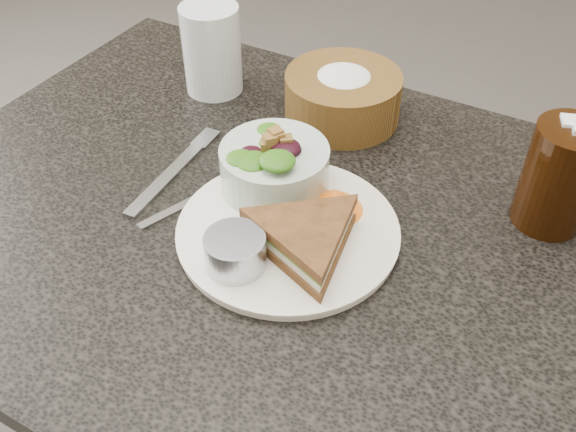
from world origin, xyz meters
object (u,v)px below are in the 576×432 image
(salad_bowl, at_px, (274,161))
(dressing_ramekin, at_px, (235,252))
(sandwich, at_px, (306,238))
(bread_basket, at_px, (343,89))
(cola_glass, at_px, (561,172))
(dining_table, at_px, (294,395))
(dinner_plate, at_px, (288,232))
(water_glass, at_px, (212,50))

(salad_bowl, height_order, dressing_ramekin, salad_bowl)
(sandwich, bearing_deg, dressing_ramekin, -115.86)
(dressing_ramekin, bearing_deg, bread_basket, 95.35)
(dressing_ramekin, distance_m, cola_glass, 0.38)
(dining_table, bearing_deg, dressing_ramekin, -100.21)
(salad_bowl, relative_size, dressing_ramekin, 1.99)
(dining_table, distance_m, dinner_plate, 0.38)
(dinner_plate, xyz_separation_m, sandwich, (0.04, -0.02, 0.03))
(dining_table, height_order, bread_basket, bread_basket)
(sandwich, xyz_separation_m, water_glass, (-0.29, 0.25, 0.03))
(sandwich, distance_m, bread_basket, 0.29)
(dining_table, height_order, sandwich, sandwich)
(dinner_plate, distance_m, bread_basket, 0.26)
(bread_basket, height_order, cola_glass, cola_glass)
(dinner_plate, distance_m, water_glass, 0.35)
(dining_table, xyz_separation_m, dressing_ramekin, (-0.02, -0.10, 0.41))
(dining_table, height_order, dinner_plate, dinner_plate)
(dressing_ramekin, height_order, cola_glass, cola_glass)
(dinner_plate, relative_size, cola_glass, 1.81)
(dressing_ramekin, distance_m, water_glass, 0.39)
(cola_glass, bearing_deg, dining_table, -149.71)
(salad_bowl, height_order, cola_glass, cola_glass)
(salad_bowl, height_order, water_glass, water_glass)
(dining_table, relative_size, water_glass, 7.66)
(sandwich, bearing_deg, dining_table, 149.64)
(dinner_plate, relative_size, sandwich, 1.64)
(salad_bowl, bearing_deg, dressing_ramekin, -77.40)
(sandwich, relative_size, cola_glass, 1.10)
(bread_basket, bearing_deg, water_glass, -173.77)
(dining_table, distance_m, sandwich, 0.41)
(bread_basket, bearing_deg, salad_bowl, -89.94)
(sandwich, bearing_deg, bread_basket, 128.28)
(salad_bowl, relative_size, cola_glass, 0.94)
(dinner_plate, height_order, sandwich, sandwich)
(bread_basket, bearing_deg, dinner_plate, -78.33)
(dinner_plate, height_order, cola_glass, cola_glass)
(dining_table, bearing_deg, water_glass, 140.89)
(dinner_plate, xyz_separation_m, bread_basket, (-0.05, 0.25, 0.04))
(dressing_ramekin, bearing_deg, cola_glass, 42.39)
(dining_table, distance_m, salad_bowl, 0.43)
(dining_table, bearing_deg, salad_bowl, 143.78)
(dressing_ramekin, xyz_separation_m, cola_glass, (0.28, 0.25, 0.04))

